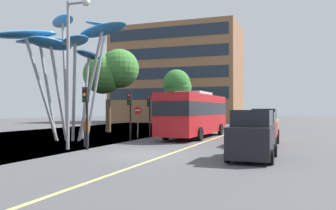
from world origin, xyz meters
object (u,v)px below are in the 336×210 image
object	(u,v)px
car_parked_mid	(261,129)
no_entry_sign	(138,117)
red_bus	(194,113)
traffic_light_kerb_near	(86,104)
leaf_sculpture	(64,45)
traffic_light_island_mid	(149,107)
street_lamp	(73,55)
car_parked_far	(265,124)
traffic_light_kerb_far	(130,106)
car_parked_near	(252,136)
pedestrian	(86,132)

from	to	relation	value
car_parked_mid	no_entry_sign	world-z (taller)	no_entry_sign
red_bus	traffic_light_kerb_near	bearing A→B (deg)	-106.69
leaf_sculpture	traffic_light_island_mid	world-z (taller)	leaf_sculpture
red_bus	car_parked_mid	world-z (taller)	red_bus
traffic_light_island_mid	street_lamp	distance (m)	9.42
traffic_light_island_mid	car_parked_far	size ratio (longest dim) A/B	0.71
traffic_light_kerb_far	car_parked_mid	size ratio (longest dim) A/B	0.75
traffic_light_kerb_near	no_entry_sign	size ratio (longest dim) A/B	1.39
car_parked_mid	street_lamp	distance (m)	11.79
car_parked_near	no_entry_sign	xyz separation A→B (m)	(-9.64, 9.04, 0.60)
traffic_light_kerb_near	pedestrian	distance (m)	2.45
car_parked_far	no_entry_sign	distance (m)	9.69
red_bus	traffic_light_island_mid	world-z (taller)	red_bus
red_bus	leaf_sculpture	xyz separation A→B (m)	(-7.81, -5.84, 4.76)
leaf_sculpture	car_parked_far	size ratio (longest dim) A/B	2.11
red_bus	traffic_light_island_mid	size ratio (longest dim) A/B	3.26
traffic_light_island_mid	car_parked_near	size ratio (longest dim) A/B	0.81
traffic_light_kerb_far	leaf_sculpture	bearing A→B (deg)	-166.71
leaf_sculpture	traffic_light_island_mid	xyz separation A→B (m)	(4.59, 4.43, -4.36)
car_parked_mid	traffic_light_kerb_far	bearing A→B (deg)	-178.48
red_bus	leaf_sculpture	size ratio (longest dim) A/B	1.10
car_parked_far	street_lamp	size ratio (longest dim) A/B	0.55
red_bus	traffic_light_island_mid	xyz separation A→B (m)	(-3.22, -1.41, 0.39)
traffic_light_kerb_near	car_parked_far	xyz separation A→B (m)	(8.29, 11.55, -1.40)
traffic_light_island_mid	pedestrian	xyz separation A→B (m)	(-0.88, -7.36, -1.48)
traffic_light_kerb_near	red_bus	bearing A→B (deg)	73.31
traffic_light_island_mid	traffic_light_kerb_near	bearing A→B (deg)	-89.25
traffic_light_kerb_near	car_parked_near	size ratio (longest dim) A/B	0.85
red_bus	car_parked_near	bearing A→B (deg)	-62.63
street_lamp	red_bus	bearing A→B (deg)	69.30
pedestrian	traffic_light_island_mid	bearing A→B (deg)	83.16
leaf_sculpture	pedestrian	size ratio (longest dim) A/B	5.65
leaf_sculpture	no_entry_sign	bearing A→B (deg)	45.64
pedestrian	no_entry_sign	size ratio (longest dim) A/B	0.70
leaf_sculpture	car_parked_near	bearing A→B (deg)	-20.79
car_parked_near	car_parked_far	distance (m)	12.18
car_parked_mid	leaf_sculpture	bearing A→B (deg)	-174.35
street_lamp	no_entry_sign	distance (m)	9.17
red_bus	traffic_light_kerb_far	distance (m)	5.78
traffic_light_island_mid	car_parked_mid	world-z (taller)	traffic_light_island_mid
street_lamp	pedestrian	xyz separation A→B (m)	(-0.17, 1.62, -4.27)
traffic_light_island_mid	car_parked_mid	distance (m)	9.29
traffic_light_kerb_near	no_entry_sign	bearing A→B (deg)	95.90
leaf_sculpture	pedestrian	distance (m)	7.52
car_parked_far	street_lamp	distance (m)	15.30
car_parked_mid	traffic_light_kerb_near	bearing A→B (deg)	-145.77
car_parked_far	pedestrian	distance (m)	13.63
no_entry_sign	car_parked_mid	bearing A→B (deg)	-15.54
traffic_light_kerb_near	no_entry_sign	distance (m)	8.50
leaf_sculpture	pedestrian	bearing A→B (deg)	-38.29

